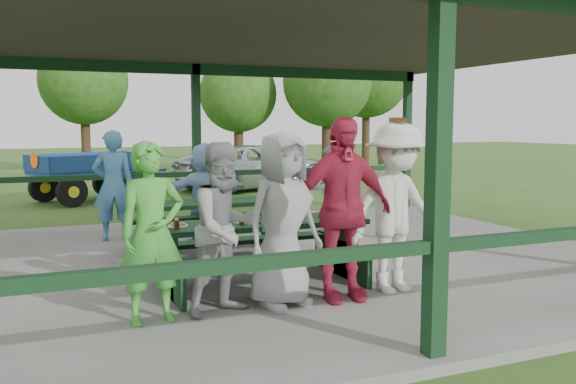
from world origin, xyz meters
name	(u,v)px	position (x,y,z in m)	size (l,w,h in m)	color
ground	(267,266)	(0.00, 0.00, 0.00)	(90.00, 90.00, 0.00)	#31541A
concrete_slab	(267,263)	(0.00, 0.00, 0.05)	(10.00, 8.00, 0.10)	slate
pavilion_structure	(266,33)	(0.00, 0.00, 3.17)	(10.60, 8.60, 3.24)	black
picnic_table_near	(260,245)	(-0.54, -1.20, 0.57)	(2.50, 1.39, 0.75)	black
picnic_table_far	(215,220)	(-0.50, 0.80, 0.57)	(2.36, 1.39, 0.75)	black
table_setting	(255,218)	(-0.59, -1.16, 0.88)	(2.35, 0.45, 0.10)	white
contestant_green	(152,233)	(-1.94, -2.08, 0.96)	(0.62, 0.41, 1.71)	green
contestant_grey_left	(226,229)	(-1.22, -2.08, 0.95)	(0.82, 0.64, 1.70)	gray
contestant_grey_mid	(283,220)	(-0.62, -2.08, 1.00)	(0.88, 0.57, 1.79)	gray
contestant_red	(341,209)	(0.04, -2.10, 1.08)	(1.14, 0.48, 1.95)	#B42442
contestant_white_fedora	(396,208)	(0.74, -2.07, 1.04)	(1.28, 0.82, 1.94)	silver
spectator_lblue	(204,192)	(-0.45, 1.60, 0.89)	(1.47, 0.47, 1.58)	#94BBE6
spectator_blue	(113,185)	(-1.76, 2.27, 0.99)	(0.65, 0.42, 1.77)	teal
spectator_grey	(329,189)	(1.78, 1.65, 0.84)	(0.72, 0.56, 1.49)	gray
pickup_truck	(256,167)	(3.28, 9.52, 0.67)	(2.22, 4.81, 1.34)	silver
farm_trailer	(90,176)	(-1.60, 8.43, 0.65)	(3.69, 2.51, 1.31)	navy
tree_left	(84,81)	(-0.96, 17.52, 3.61)	(3.42, 3.42, 5.34)	#332214
tree_mid	(238,94)	(4.34, 14.40, 3.07)	(2.91, 2.91, 4.55)	#332214
tree_right	(327,83)	(7.23, 12.71, 3.48)	(3.29, 3.29, 5.14)	#332214
tree_far_right	(367,75)	(11.55, 17.28, 4.20)	(3.97, 3.97, 6.20)	#332214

